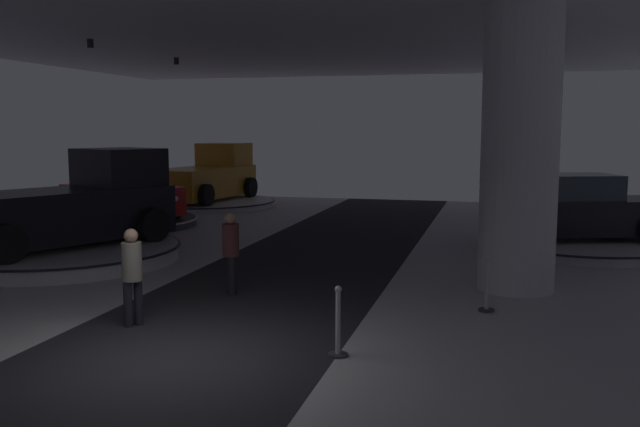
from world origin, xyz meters
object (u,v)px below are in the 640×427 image
pickup_truck_mid_left (71,206)px  visitor_walking_near (132,271)px  display_platform_far_left (122,221)px  pickup_truck_deep_left (208,177)px  display_car_far_right (581,210)px  display_car_far_left (121,195)px  visitor_walking_far (231,248)px  display_platform_deep_left (205,203)px  display_platform_mid_left (61,253)px  display_platform_far_right (580,243)px  column_right (520,150)px

pickup_truck_mid_left → visitor_walking_near: size_ratio=3.58×
display_platform_far_left → pickup_truck_deep_left: pickup_truck_deep_left is taller
display_car_far_right → display_car_far_left: bearing=176.7°
pickup_truck_mid_left → visitor_walking_far: size_ratio=3.58×
display_platform_deep_left → visitor_walking_near: visitor_walking_near is taller
display_platform_mid_left → display_platform_far_right: 13.25m
display_platform_deep_left → visitor_walking_near: (6.04, -16.28, 0.77)m
visitor_walking_near → display_car_far_right: bearing=50.5°
display_platform_deep_left → pickup_truck_deep_left: size_ratio=1.05×
display_car_far_left → visitor_walking_far: (7.00, -7.83, -0.12)m
display_platform_deep_left → display_platform_far_right: size_ratio=1.10×
display_platform_mid_left → visitor_walking_far: (5.24, -2.10, 0.71)m
display_platform_far_left → display_car_far_left: bearing=157.8°
pickup_truck_deep_left → display_platform_far_right: 15.59m
column_right → visitor_walking_far: size_ratio=3.46×
pickup_truck_mid_left → display_platform_far_right: (12.17, 4.64, -1.15)m
visitor_walking_near → visitor_walking_far: same height
display_car_far_right → column_right: bearing=-108.5°
pickup_truck_mid_left → visitor_walking_near: (4.37, -4.78, -0.39)m
display_platform_far_right → visitor_walking_far: bearing=-135.1°
column_right → pickup_truck_mid_left: size_ratio=0.97×
display_platform_far_right → display_platform_far_left: bearing=176.8°
pickup_truck_mid_left → visitor_walking_near: 6.49m
pickup_truck_deep_left → visitor_walking_far: 15.74m
display_platform_far_right → display_car_far_right: size_ratio=1.15×
display_platform_mid_left → display_platform_far_right: display_platform_mid_left is taller
pickup_truck_mid_left → display_car_far_left: bearing=109.3°
pickup_truck_mid_left → display_car_far_right: (12.14, 4.63, -0.26)m
display_car_far_left → display_platform_far_right: size_ratio=0.87×
column_right → display_platform_deep_left: 17.27m
visitor_walking_near → display_platform_far_right: bearing=50.4°
column_right → display_platform_deep_left: (-12.06, 12.08, -2.62)m
display_platform_deep_left → visitor_walking_far: (6.77, -13.90, 0.77)m
display_platform_far_left → display_platform_deep_left: size_ratio=0.84×
column_right → pickup_truck_mid_left: 10.51m
visitor_walking_far → display_car_far_right: bearing=44.9°
column_right → display_platform_mid_left: (-10.53, 0.28, -2.55)m
display_platform_deep_left → display_car_far_right: 15.45m
pickup_truck_mid_left → pickup_truck_deep_left: (-1.63, 11.83, -0.13)m
display_platform_far_left → pickup_truck_deep_left: size_ratio=0.89×
display_platform_deep_left → pickup_truck_deep_left: pickup_truck_deep_left is taller
display_car_far_left → visitor_walking_far: display_car_far_left is taller
pickup_truck_deep_left → display_platform_deep_left: bearing=-96.5°
display_platform_mid_left → display_platform_deep_left: (-1.53, 11.80, -0.07)m
display_platform_mid_left → visitor_walking_near: (4.51, -4.48, 0.71)m
display_car_far_right → visitor_walking_near: (-7.76, -9.40, -0.13)m
pickup_truck_mid_left → visitor_walking_near: pickup_truck_mid_left is taller
display_platform_mid_left → visitor_walking_far: size_ratio=3.57×
display_platform_far_left → display_platform_deep_left: bearing=88.1°
display_platform_far_left → display_platform_deep_left: (0.20, 6.08, -0.01)m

